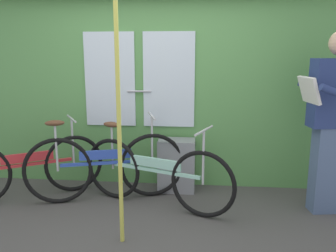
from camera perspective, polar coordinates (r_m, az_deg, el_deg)
The scene contains 8 objects.
ground_plane at distance 3.39m, azimuth -4.49°, elevation -16.81°, with size 6.41×4.07×0.04m, color #474442.
train_door_wall at distance 4.21m, azimuth -1.94°, elevation 6.05°, with size 5.41×0.28×2.25m.
bicycle_near_door at distance 4.20m, azimuth -21.75°, elevation -6.26°, with size 1.43×0.91×0.88m.
bicycle_leaning_behind at distance 3.92m, azimuth -10.09°, elevation -6.39°, with size 1.68×0.63×0.94m.
bicycle_by_pole at distance 3.70m, azimuth -2.23°, elevation -7.68°, with size 1.64×0.73×0.89m.
passenger_reading_newspaper at distance 3.81m, azimuth 25.18°, elevation 0.96°, with size 0.62×0.56×1.80m.
trash_bin_by_wall at distance 4.16m, azimuth 1.39°, elevation -6.32°, with size 0.43×0.28×0.61m, color gray.
handrail_pole at distance 2.86m, azimuth -7.97°, elevation 1.72°, with size 0.04×0.04×2.21m, color #C6C14C.
Camera 1 is at (0.54, -2.92, 1.61)m, focal length 37.75 mm.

